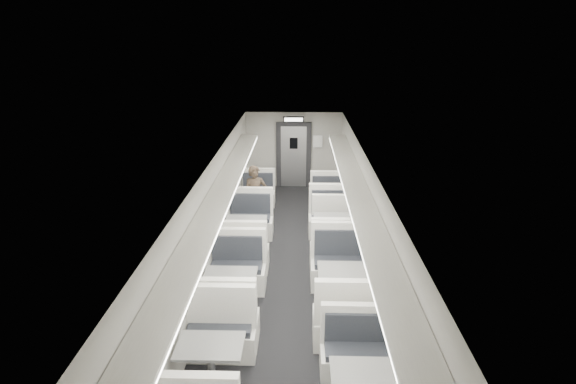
# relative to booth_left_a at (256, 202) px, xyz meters

# --- Properties ---
(room) EXTENTS (3.24, 12.24, 2.64)m
(room) POSITION_rel_booth_left_a_xyz_m (1.00, -3.55, 0.85)
(room) COLOR black
(room) RESTS_ON ground
(booth_left_a) EXTENTS (0.97, 1.96, 1.05)m
(booth_left_a) POSITION_rel_booth_left_a_xyz_m (0.00, 0.00, 0.00)
(booth_left_a) COLOR white
(booth_left_a) RESTS_ON room
(booth_left_b) EXTENTS (1.10, 2.22, 1.19)m
(booth_left_b) POSITION_rel_booth_left_a_xyz_m (0.00, -2.22, 0.05)
(booth_left_b) COLOR white
(booth_left_b) RESTS_ON room
(booth_left_c) EXTENTS (1.09, 2.21, 1.18)m
(booth_left_c) POSITION_rel_booth_left_a_xyz_m (0.00, -4.61, 0.05)
(booth_left_c) COLOR white
(booth_left_c) RESTS_ON room
(booth_left_d) EXTENTS (1.08, 2.19, 1.17)m
(booth_left_d) POSITION_rel_booth_left_a_xyz_m (0.00, -6.45, 0.04)
(booth_left_d) COLOR white
(booth_left_d) RESTS_ON room
(booth_right_a) EXTENTS (1.02, 2.07, 1.10)m
(booth_right_a) POSITION_rel_booth_left_a_xyz_m (2.00, -0.46, 0.02)
(booth_right_a) COLOR white
(booth_right_a) RESTS_ON room
(booth_right_b) EXTENTS (1.15, 2.34, 1.25)m
(booth_right_b) POSITION_rel_booth_left_a_xyz_m (2.00, -2.14, 0.07)
(booth_right_b) COLOR white
(booth_right_b) RESTS_ON room
(booth_right_c) EXTENTS (1.16, 2.35, 1.26)m
(booth_right_c) POSITION_rel_booth_left_a_xyz_m (2.00, -4.49, 0.07)
(booth_right_c) COLOR white
(booth_right_c) RESTS_ON room
(passenger) EXTENTS (0.67, 0.53, 1.60)m
(passenger) POSITION_rel_booth_left_a_xyz_m (0.08, -0.78, 0.45)
(passenger) COLOR black
(passenger) RESTS_ON room
(window_a) EXTENTS (0.02, 1.18, 0.84)m
(window_a) POSITION_rel_booth_left_a_xyz_m (-0.49, -0.15, 1.00)
(window_a) COLOR black
(window_a) RESTS_ON room
(window_b) EXTENTS (0.02, 1.18, 0.84)m
(window_b) POSITION_rel_booth_left_a_xyz_m (-0.49, -2.35, 1.00)
(window_b) COLOR black
(window_b) RESTS_ON room
(window_c) EXTENTS (0.02, 1.18, 0.84)m
(window_c) POSITION_rel_booth_left_a_xyz_m (-0.49, -4.55, 1.00)
(window_c) COLOR black
(window_c) RESTS_ON room
(window_d) EXTENTS (0.02, 1.18, 0.84)m
(window_d) POSITION_rel_booth_left_a_xyz_m (-0.49, -6.75, 1.00)
(window_d) COLOR black
(window_d) RESTS_ON room
(luggage_rack_left) EXTENTS (0.46, 10.40, 0.09)m
(luggage_rack_left) POSITION_rel_booth_left_a_xyz_m (-0.24, -3.85, 1.57)
(luggage_rack_left) COLOR white
(luggage_rack_left) RESTS_ON room
(luggage_rack_right) EXTENTS (0.46, 10.40, 0.09)m
(luggage_rack_right) POSITION_rel_booth_left_a_xyz_m (2.24, -3.85, 1.57)
(luggage_rack_right) COLOR white
(luggage_rack_right) RESTS_ON room
(vestibule_door) EXTENTS (1.10, 0.13, 2.10)m
(vestibule_door) POSITION_rel_booth_left_a_xyz_m (1.00, 2.38, 0.69)
(vestibule_door) COLOR black
(vestibule_door) RESTS_ON room
(exit_sign) EXTENTS (0.62, 0.12, 0.16)m
(exit_sign) POSITION_rel_booth_left_a_xyz_m (1.00, 1.89, 1.93)
(exit_sign) COLOR black
(exit_sign) RESTS_ON room
(wall_notice) EXTENTS (0.32, 0.02, 0.40)m
(wall_notice) POSITION_rel_booth_left_a_xyz_m (1.75, 2.37, 1.15)
(wall_notice) COLOR white
(wall_notice) RESTS_ON room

